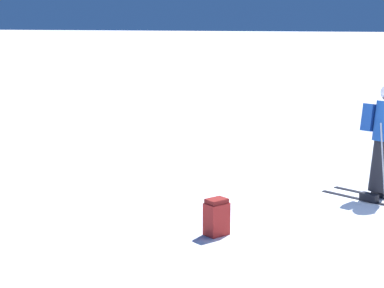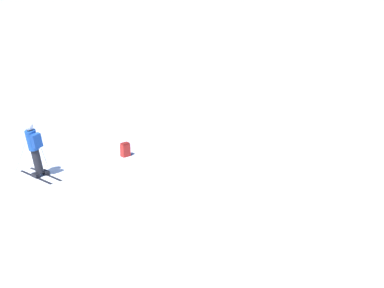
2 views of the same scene
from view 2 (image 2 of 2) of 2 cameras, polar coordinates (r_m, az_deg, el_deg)
name	(u,v)px [view 2 (image 2 of 2)]	position (r m, az deg, el deg)	size (l,w,h in m)	color
ground_plane	(62,162)	(18.90, -13.73, -1.83)	(300.00, 300.00, 0.00)	white
skier	(34,146)	(17.34, -16.49, -0.25)	(1.42, 1.74, 1.86)	black
spare_backpack	(125,150)	(18.94, -7.13, -0.61)	(0.37, 0.35, 0.50)	#AD231E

